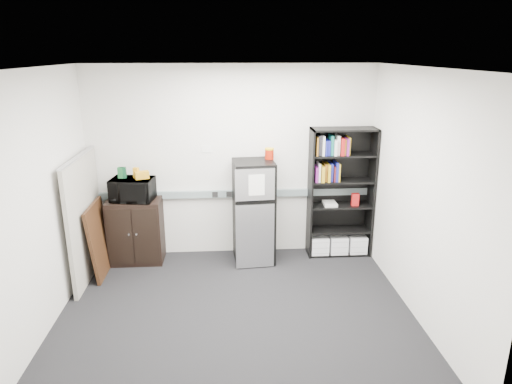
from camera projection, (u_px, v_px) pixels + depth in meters
floor at (236, 315)px, 5.15m from camera, size 4.00×4.00×0.00m
wall_back at (232, 163)px, 6.42m from camera, size 4.00×0.02×2.70m
wall_right at (422, 198)px, 4.88m from camera, size 0.02×3.50×2.70m
wall_left at (38, 206)px, 4.62m from camera, size 0.02×3.50×2.70m
ceiling at (233, 68)px, 4.35m from camera, size 4.00×3.50×0.02m
electrical_raceway at (233, 194)px, 6.52m from camera, size 3.92×0.05×0.10m
wall_note at (207, 149)px, 6.33m from camera, size 0.14×0.00×0.10m
bookshelf at (340, 194)px, 6.47m from camera, size 0.90×0.34×1.85m
cubicle_partition at (85, 218)px, 5.82m from camera, size 0.06×1.30×1.62m
cabinet at (136, 231)px, 6.36m from camera, size 0.73×0.48×0.91m
microwave at (132, 190)px, 6.16m from camera, size 0.60×0.45×0.31m
snack_box_a at (121, 173)px, 6.12m from camera, size 0.08×0.06×0.15m
snack_box_b at (123, 173)px, 6.12m from camera, size 0.07×0.05×0.15m
snack_box_c at (136, 173)px, 6.13m from camera, size 0.08×0.07×0.14m
snack_bag at (142, 175)px, 6.10m from camera, size 0.20×0.16×0.10m
refrigerator at (254, 212)px, 6.31m from camera, size 0.58×0.61×1.44m
coffee_can at (269, 153)px, 6.21m from camera, size 0.12×0.12×0.17m
framed_poster at (99, 239)px, 5.99m from camera, size 0.14×0.75×0.97m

